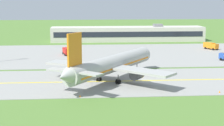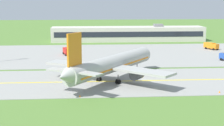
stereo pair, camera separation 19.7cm
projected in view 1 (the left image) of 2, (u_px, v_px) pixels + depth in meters
name	position (u px, v px, depth m)	size (l,w,h in m)	color
ground_plane	(144.00, 81.00, 85.25)	(500.00, 500.00, 0.00)	#517A33
taxiway_strip	(144.00, 81.00, 85.24)	(240.00, 28.00, 0.10)	gray
apron_pad	(152.00, 54.00, 127.21)	(140.00, 52.00, 0.10)	gray
taxiway_centreline	(144.00, 81.00, 85.23)	(220.00, 0.60, 0.01)	yellow
airplane_lead	(112.00, 64.00, 84.07)	(28.90, 34.52, 12.70)	#ADADA8
service_truck_baggage	(211.00, 46.00, 137.20)	(4.69, 6.24, 2.60)	orange
service_truck_fuel	(67.00, 51.00, 123.61)	(3.52, 6.32, 2.60)	red
terminal_building	(128.00, 34.00, 164.56)	(69.48, 11.02, 7.73)	beige
traffic_cone_near_edge	(105.00, 70.00, 97.49)	(0.44, 0.44, 0.60)	orange
traffic_cone_mid_edge	(80.00, 96.00, 70.96)	(0.44, 0.44, 0.60)	orange
traffic_cone_far_edge	(219.00, 92.00, 74.22)	(0.44, 0.44, 0.60)	orange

